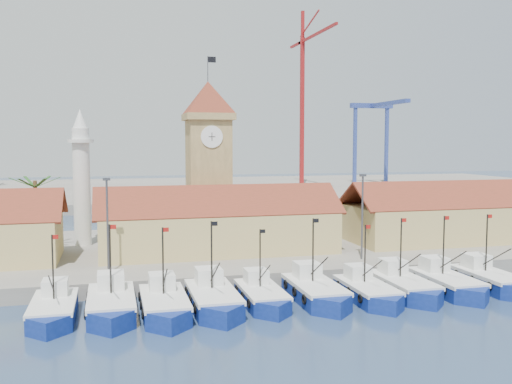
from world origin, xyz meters
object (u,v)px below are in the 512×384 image
object	(u,v)px
boat_0	(53,311)
boat_5	(316,293)
clock_tower	(208,158)
minaret	(82,177)

from	to	relation	value
boat_0	boat_5	size ratio (longest dim) A/B	0.92
clock_tower	minaret	bearing A→B (deg)	172.39
boat_0	clock_tower	distance (m)	30.36
clock_tower	minaret	xyz separation A→B (m)	(-15.00, 2.00, -2.23)
boat_0	minaret	world-z (taller)	minaret
boat_5	minaret	bearing A→B (deg)	129.07
boat_0	minaret	bearing A→B (deg)	87.33
boat_0	minaret	size ratio (longest dim) A/B	0.57
boat_5	clock_tower	bearing A→B (deg)	103.29
boat_5	boat_0	bearing A→B (deg)	179.69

